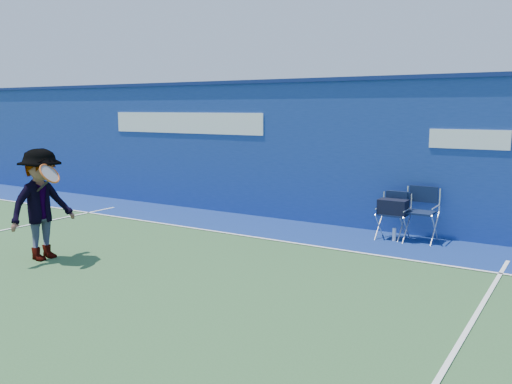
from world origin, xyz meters
The scene contains 8 objects.
ground centered at (0.00, 0.00, 0.00)m, with size 80.00×80.00×0.00m, color #2E552D.
stadium_wall centered at (0.00, 5.20, 1.55)m, with size 24.00×0.50×3.08m.
out_of_bounds_strip centered at (0.00, 4.10, 0.00)m, with size 24.00×1.80×0.01m, color navy.
court_lines centered at (0.00, 0.60, 0.01)m, with size 24.00×12.00×0.01m.
directors_chair_left centered at (2.43, 4.47, 0.38)m, with size 0.53×0.49×0.90m.
directors_chair_right centered at (2.88, 4.61, 0.32)m, with size 0.60×0.54×1.01m.
water_bottle centered at (2.50, 4.36, 0.12)m, with size 0.07×0.07×0.25m, color silver.
tennis_player centered at (-2.00, 0.12, 0.91)m, with size 0.91×1.18×1.82m.
Camera 1 is at (5.54, -5.36, 2.46)m, focal length 38.00 mm.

